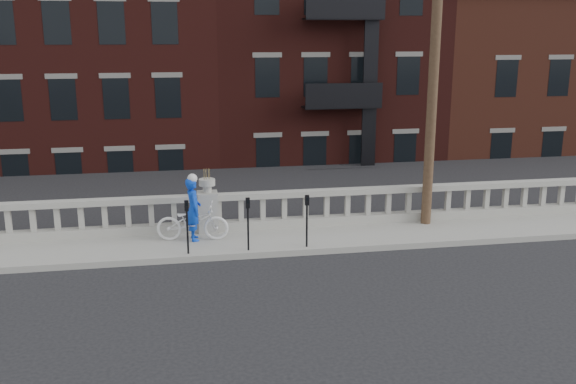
# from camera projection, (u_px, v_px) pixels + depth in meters

# --- Properties ---
(ground) EXTENTS (120.00, 120.00, 0.00)m
(ground) POSITION_uv_depth(u_px,v_px,m) (219.00, 291.00, 13.98)
(ground) COLOR black
(ground) RESTS_ON ground
(sidewalk) EXTENTS (32.00, 2.20, 0.15)m
(sidewalk) POSITION_uv_depth(u_px,v_px,m) (211.00, 244.00, 16.83)
(sidewalk) COLOR #9B998F
(sidewalk) RESTS_ON ground
(balustrade) EXTENTS (28.00, 0.34, 1.03)m
(balustrade) POSITION_uv_depth(u_px,v_px,m) (208.00, 214.00, 17.60)
(balustrade) COLOR #9B998F
(balustrade) RESTS_ON sidewalk
(planter_pedestal) EXTENTS (0.55, 0.55, 1.76)m
(planter_pedestal) POSITION_uv_depth(u_px,v_px,m) (208.00, 207.00, 17.56)
(planter_pedestal) COLOR #9B998F
(planter_pedestal) RESTS_ON sidewalk
(lower_level) EXTENTS (80.00, 44.00, 20.80)m
(lower_level) POSITION_uv_depth(u_px,v_px,m) (197.00, 85.00, 35.45)
(lower_level) COLOR #605E59
(lower_level) RESTS_ON ground
(utility_pole) EXTENTS (1.60, 0.28, 10.00)m
(utility_pole) POSITION_uv_depth(u_px,v_px,m) (435.00, 42.00, 17.22)
(utility_pole) COLOR #422D1E
(utility_pole) RESTS_ON sidewalk
(parking_meter_a) EXTENTS (0.10, 0.09, 1.36)m
(parking_meter_a) POSITION_uv_depth(u_px,v_px,m) (187.00, 221.00, 15.69)
(parking_meter_a) COLOR black
(parking_meter_a) RESTS_ON sidewalk
(parking_meter_b) EXTENTS (0.10, 0.09, 1.36)m
(parking_meter_b) POSITION_uv_depth(u_px,v_px,m) (248.00, 218.00, 15.95)
(parking_meter_b) COLOR black
(parking_meter_b) RESTS_ON sidewalk
(parking_meter_c) EXTENTS (0.10, 0.09, 1.36)m
(parking_meter_c) POSITION_uv_depth(u_px,v_px,m) (307.00, 215.00, 16.21)
(parking_meter_c) COLOR black
(parking_meter_c) RESTS_ON sidewalk
(bicycle) EXTENTS (1.95, 0.90, 0.99)m
(bicycle) POSITION_uv_depth(u_px,v_px,m) (192.00, 222.00, 16.84)
(bicycle) COLOR white
(bicycle) RESTS_ON sidewalk
(cyclist) EXTENTS (0.46, 0.65, 1.68)m
(cyclist) POSITION_uv_depth(u_px,v_px,m) (193.00, 209.00, 16.77)
(cyclist) COLOR #0D3DC7
(cyclist) RESTS_ON sidewalk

